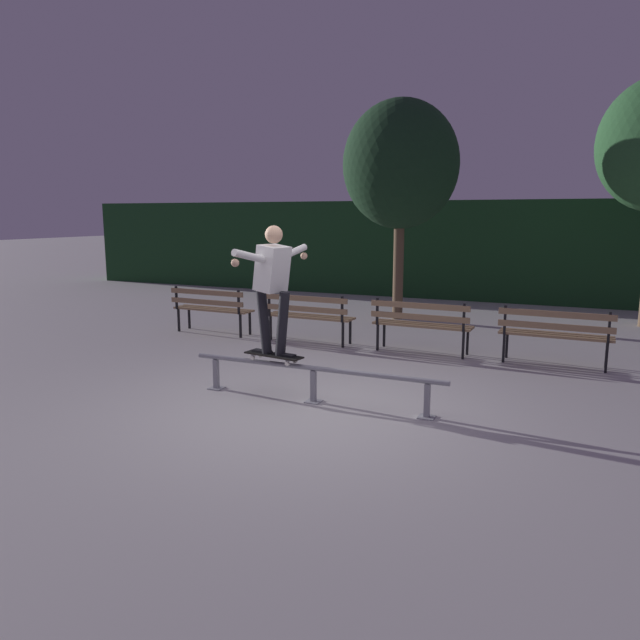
% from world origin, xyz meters
% --- Properties ---
extents(ground_plane, '(90.00, 90.00, 0.00)m').
position_xyz_m(ground_plane, '(0.00, 0.00, 0.00)').
color(ground_plane, '#ADAAA8').
extents(hedge_backdrop, '(24.00, 1.20, 2.59)m').
position_xyz_m(hedge_backdrop, '(0.00, 10.12, 1.30)').
color(hedge_backdrop, '#193D1E').
rests_on(hedge_backdrop, ground).
extents(grind_rail, '(3.24, 0.18, 0.45)m').
position_xyz_m(grind_rail, '(0.00, 0.25, 0.33)').
color(grind_rail, gray).
rests_on(grind_rail, ground).
extents(skateboard, '(0.80, 0.32, 0.09)m').
position_xyz_m(skateboard, '(-0.53, 0.25, 0.52)').
color(skateboard, black).
rests_on(skateboard, grind_rail).
extents(skateboarder, '(0.63, 1.39, 1.56)m').
position_xyz_m(skateboarder, '(-0.53, 0.25, 1.46)').
color(skateboarder, black).
rests_on(skateboarder, skateboard).
extents(park_bench_leftmost, '(1.61, 0.46, 0.88)m').
position_xyz_m(park_bench_leftmost, '(-3.47, 3.23, 0.54)').
color(park_bench_leftmost, black).
rests_on(park_bench_leftmost, ground).
extents(park_bench_left_center, '(1.61, 0.46, 0.88)m').
position_xyz_m(park_bench_left_center, '(-1.47, 3.23, 0.54)').
color(park_bench_left_center, black).
rests_on(park_bench_left_center, ground).
extents(park_bench_right_center, '(1.61, 0.46, 0.88)m').
position_xyz_m(park_bench_right_center, '(0.54, 3.23, 0.54)').
color(park_bench_right_center, black).
rests_on(park_bench_right_center, ground).
extents(park_bench_rightmost, '(1.61, 0.46, 0.88)m').
position_xyz_m(park_bench_rightmost, '(2.55, 3.23, 0.54)').
color(park_bench_rightmost, black).
rests_on(park_bench_rightmost, ground).
extents(tree_behind_benches, '(2.40, 2.40, 4.57)m').
position_xyz_m(tree_behind_benches, '(-0.74, 6.26, 3.23)').
color(tree_behind_benches, brown).
rests_on(tree_behind_benches, ground).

